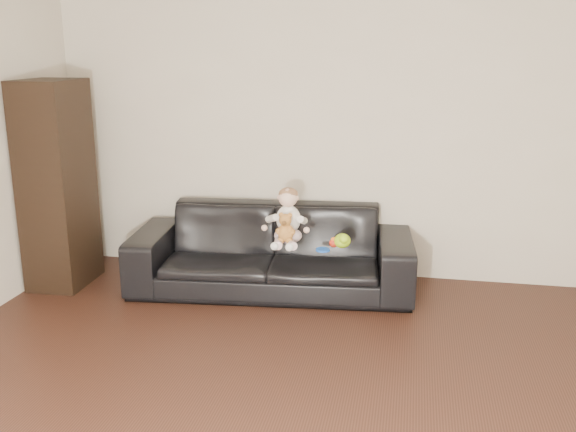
% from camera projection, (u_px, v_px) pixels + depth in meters
% --- Properties ---
extents(wall_back, '(5.00, 0.00, 5.00)m').
position_uv_depth(wall_back, '(343.00, 126.00, 5.39)').
color(wall_back, beige).
rests_on(wall_back, ground).
extents(sofa, '(2.35, 1.10, 0.66)m').
position_uv_depth(sofa, '(272.00, 250.00, 5.26)').
color(sofa, black).
rests_on(sofa, floor).
extents(cabinet, '(0.44, 0.60, 1.70)m').
position_uv_depth(cabinet, '(57.00, 185.00, 5.26)').
color(cabinet, black).
rests_on(cabinet, floor).
extents(shelf_item, '(0.19, 0.26, 0.28)m').
position_uv_depth(shelf_item, '(55.00, 139.00, 5.16)').
color(shelf_item, silver).
rests_on(shelf_item, cabinet).
extents(baby, '(0.34, 0.41, 0.45)m').
position_uv_depth(baby, '(288.00, 219.00, 5.04)').
color(baby, silver).
rests_on(baby, sofa).
extents(teddy_bear, '(0.14, 0.14, 0.23)m').
position_uv_depth(teddy_bear, '(286.00, 228.00, 4.92)').
color(teddy_bear, '#AC7031').
rests_on(teddy_bear, sofa).
extents(toy_green, '(0.17, 0.19, 0.11)m').
position_uv_depth(toy_green, '(342.00, 241.00, 4.97)').
color(toy_green, '#ACE81B').
rests_on(toy_green, sofa).
extents(toy_rattle, '(0.09, 0.09, 0.07)m').
position_uv_depth(toy_rattle, '(334.00, 243.00, 4.98)').
color(toy_rattle, red).
rests_on(toy_rattle, sofa).
extents(toy_blue_disc, '(0.13, 0.13, 0.02)m').
position_uv_depth(toy_blue_disc, '(323.00, 250.00, 4.90)').
color(toy_blue_disc, blue).
rests_on(toy_blue_disc, sofa).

